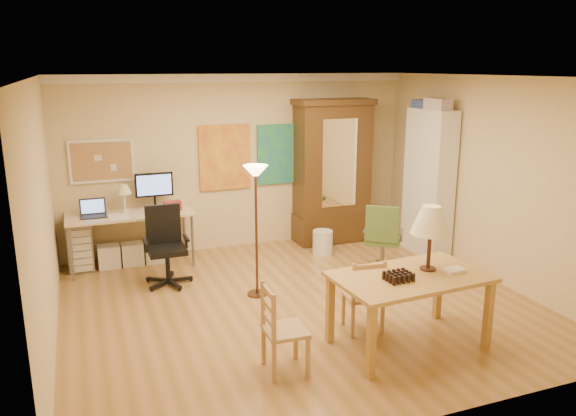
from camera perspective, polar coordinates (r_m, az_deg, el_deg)
name	(u,v)px	position (r m, az deg, el deg)	size (l,w,h in m)	color
floor	(299,304)	(6.93, 1.17, -9.75)	(5.50, 5.50, 0.00)	olive
crown_molding	(239,78)	(8.66, -5.00, 13.04)	(5.50, 0.08, 0.12)	white
corkboard	(102,161)	(8.44, -18.38, 4.56)	(0.90, 0.04, 0.62)	tan
art_panel_left	(225,157)	(8.71, -6.43, 5.14)	(0.80, 0.04, 1.00)	yellow
art_panel_right	(280,154)	(8.97, -0.84, 5.49)	(0.75, 0.04, 0.95)	teal
dining_table	(418,259)	(5.84, 13.06, -5.11)	(1.60, 1.02, 1.45)	olive
ladder_chair_back	(364,297)	(6.19, 7.72, -8.98)	(0.44, 0.42, 0.84)	#9D7D47
ladder_chair_left	(282,331)	(5.37, -0.58, -12.43)	(0.40, 0.42, 0.87)	#9D7D47
torchiere_lamp	(256,192)	(6.80, -3.29, 1.61)	(0.30, 0.30, 1.66)	#472A1C
computer_desk	(133,233)	(8.38, -15.44, -2.45)	(1.74, 0.76, 1.31)	beige
office_chair_black	(167,264)	(7.62, -12.17, -5.55)	(0.64, 0.64, 1.04)	black
office_chair_green	(382,254)	(7.97, 9.53, -4.63)	(0.63, 0.63, 0.99)	slate
drawer_cart	(80,246)	(8.45, -20.36, -3.69)	(0.34, 0.41, 0.68)	slate
armoire	(332,181)	(9.15, 4.47, 2.80)	(1.26, 0.60, 2.31)	#3D2810
bookshelf	(429,183)	(8.72, 14.09, 2.45)	(0.33, 0.88, 2.20)	white
wastebin	(323,243)	(8.61, 3.54, -3.53)	(0.31, 0.31, 0.38)	silver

